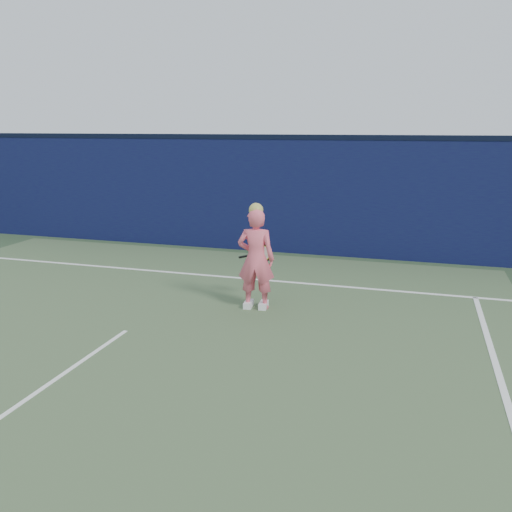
% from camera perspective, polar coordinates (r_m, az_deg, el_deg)
% --- Properties ---
extents(ground, '(80.00, 80.00, 0.00)m').
position_cam_1_polar(ground, '(7.04, -17.67, -10.46)').
color(ground, '#283B24').
rests_on(ground, ground).
extents(backstop_wall, '(24.00, 0.40, 2.50)m').
position_cam_1_polar(backstop_wall, '(12.44, -1.07, 6.46)').
color(backstop_wall, '#0E0E3D').
rests_on(backstop_wall, ground).
extents(wall_cap, '(24.00, 0.42, 0.10)m').
position_cam_1_polar(wall_cap, '(12.34, -1.10, 12.46)').
color(wall_cap, black).
rests_on(wall_cap, backstop_wall).
extents(player, '(0.61, 0.44, 1.66)m').
position_cam_1_polar(player, '(8.33, 0.00, -0.27)').
color(player, '#F86076').
rests_on(player, ground).
extents(racket, '(0.59, 0.16, 0.32)m').
position_cam_1_polar(racket, '(8.71, 0.48, 0.25)').
color(racket, black).
rests_on(racket, ground).
extents(court_lines, '(11.00, 12.04, 0.01)m').
position_cam_1_polar(court_lines, '(6.80, -19.25, -11.38)').
color(court_lines, white).
rests_on(court_lines, court_surface).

